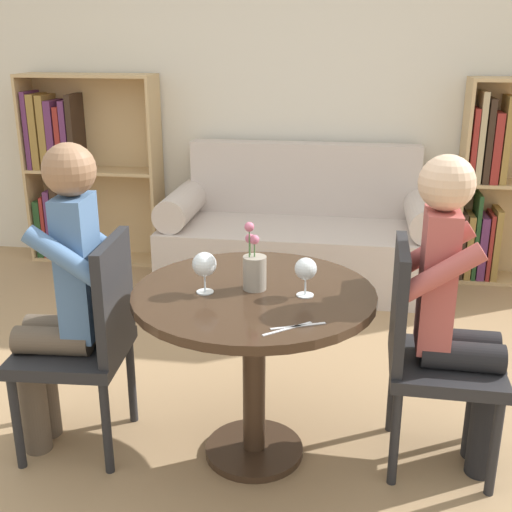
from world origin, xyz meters
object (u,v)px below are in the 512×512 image
object	(u,v)px
bookshelf_left	(77,167)
chair_left	(89,336)
person_left	(62,296)
flower_vase	(254,268)
couch	(299,238)
chair_right	(427,348)
person_right	(456,311)
wine_glass_right	(306,270)
wine_glass_left	(204,266)
bookshelf_right	(512,187)

from	to	relation	value
bookshelf_left	chair_left	xyz separation A→B (m)	(1.04, -2.29, -0.21)
person_left	flower_vase	size ratio (longest dim) A/B	4.78
couch	chair_left	bearing A→B (deg)	-108.03
couch	person_left	size ratio (longest dim) A/B	1.45
chair_left	chair_right	distance (m)	1.32
person_right	flower_vase	xyz separation A→B (m)	(-0.75, -0.05, 0.14)
couch	wine_glass_right	distance (m)	2.08
person_left	flower_vase	xyz separation A→B (m)	(0.75, 0.06, 0.13)
flower_vase	person_right	bearing A→B (deg)	3.82
chair_right	flower_vase	distance (m)	0.73
chair_right	person_left	bearing A→B (deg)	95.86
couch	wine_glass_left	size ratio (longest dim) A/B	11.67
chair_left	flower_vase	xyz separation A→B (m)	(0.66, 0.05, 0.31)
person_right	wine_glass_right	size ratio (longest dim) A/B	8.48
bookshelf_left	chair_right	distance (m)	3.22
person_right	flower_vase	distance (m)	0.76
chair_right	person_right	bearing A→B (deg)	-90.77
bookshelf_right	chair_right	xyz separation A→B (m)	(-0.75, -2.19, -0.16)
person_left	flower_vase	distance (m)	0.76
bookshelf_left	wine_glass_right	distance (m)	2.96
wine_glass_right	bookshelf_left	bearing A→B (deg)	129.69
wine_glass_right	flower_vase	world-z (taller)	flower_vase
couch	chair_right	world-z (taller)	couch
couch	wine_glass_left	xyz separation A→B (m)	(-0.18, -2.03, 0.51)
flower_vase	person_left	bearing A→B (deg)	-175.17
wine_glass_left	flower_vase	distance (m)	0.19
bookshelf_left	wine_glass_right	size ratio (longest dim) A/B	9.40
chair_left	person_right	size ratio (longest dim) A/B	0.73
couch	chair_left	world-z (taller)	couch
bookshelf_left	chair_right	world-z (taller)	bookshelf_left
chair_left	couch	bearing A→B (deg)	157.98
bookshelf_left	bookshelf_right	distance (m)	3.10
couch	wine_glass_right	world-z (taller)	couch
bookshelf_left	flower_vase	bearing A→B (deg)	-52.89
person_left	wine_glass_left	xyz separation A→B (m)	(0.57, 0.00, 0.16)
couch	wine_glass_left	world-z (taller)	couch
chair_left	wine_glass_right	size ratio (longest dim) A/B	6.17
chair_left	chair_right	world-z (taller)	same
bookshelf_right	person_right	xyz separation A→B (m)	(-0.66, -2.19, -0.00)
chair_left	chair_right	xyz separation A→B (m)	(1.32, 0.11, 0.00)
person_left	wine_glass_right	size ratio (longest dim) A/B	8.65
flower_vase	couch	bearing A→B (deg)	89.96
chair_left	chair_right	bearing A→B (deg)	90.61
wine_glass_right	wine_glass_left	bearing A→B (deg)	-176.01
wine_glass_left	flower_vase	xyz separation A→B (m)	(0.18, 0.06, -0.02)
flower_vase	bookshelf_left	bearing A→B (deg)	127.11
bookshelf_left	bookshelf_right	size ratio (longest dim) A/B	1.00
wine_glass_right	person_left	bearing A→B (deg)	-178.42
bookshelf_left	person_right	distance (m)	3.28
bookshelf_right	person_right	bearing A→B (deg)	-106.75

